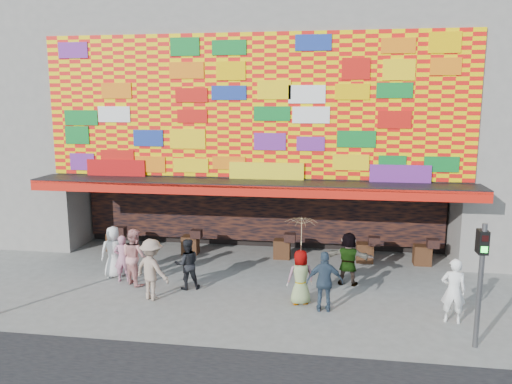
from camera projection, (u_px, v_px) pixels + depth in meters
ground at (231, 306)px, 14.18m from camera, size 90.00×90.00×0.00m
shop_building at (268, 113)px, 21.19m from camera, size 15.20×9.40×10.00m
signal_right at (481, 272)px, 11.47m from camera, size 0.22×0.20×3.00m
ped_a at (114, 252)px, 16.36m from camera, size 0.97×0.79×1.71m
ped_b at (123, 258)px, 15.99m from camera, size 0.62×0.47×1.53m
ped_c at (187, 264)px, 15.34m from camera, size 0.95×0.86×1.59m
ped_d at (152, 269)px, 14.50m from camera, size 1.35×1.09×1.81m
ped_e at (325, 282)px, 13.67m from camera, size 1.03×0.50×1.71m
ped_f at (348, 259)px, 15.68m from camera, size 1.63×0.73×1.70m
ped_g at (301, 277)px, 14.18m from camera, size 0.89×0.72×1.59m
ped_h at (453, 291)px, 12.98m from camera, size 0.68×0.49×1.73m
ped_i at (135, 257)px, 15.74m from camera, size 1.11×1.07×1.80m
parasol at (301, 232)px, 13.95m from camera, size 1.12×1.13×1.81m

